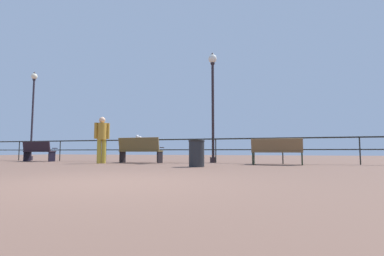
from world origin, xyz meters
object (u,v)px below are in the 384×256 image
at_px(lamppost_center, 213,93).
at_px(person_by_bench, 102,137).
at_px(bench_near_right, 277,150).
at_px(lamppost_left, 33,106).
at_px(bench_near_left, 140,149).
at_px(trash_bin, 197,153).
at_px(bench_far_left, 38,150).
at_px(seagull_on_rail, 139,137).

height_order(lamppost_center, person_by_bench, lamppost_center).
distance_m(bench_near_right, person_by_bench, 6.53).
distance_m(bench_near_right, lamppost_center, 3.60).
bearing_deg(lamppost_left, person_by_bench, -19.17).
bearing_deg(bench_near_left, lamppost_center, 21.29).
xyz_separation_m(lamppost_center, trash_bin, (0.22, -3.13, -2.46)).
bearing_deg(bench_far_left, trash_bin, -14.27).
distance_m(bench_far_left, bench_near_right, 10.42).
relative_size(bench_near_right, trash_bin, 2.16).
relative_size(bench_near_left, lamppost_left, 0.39).
height_order(person_by_bench, trash_bin, person_by_bench).
bearing_deg(lamppost_left, bench_far_left, -34.07).
bearing_deg(lamppost_center, seagull_on_rail, -176.65).
bearing_deg(person_by_bench, seagull_on_rail, 68.88).
bearing_deg(lamppost_left, bench_near_left, -9.09).
relative_size(bench_near_left, trash_bin, 2.27).
bearing_deg(trash_bin, bench_near_left, 145.43).
bearing_deg(trash_bin, bench_near_right, 42.12).
relative_size(bench_near_right, person_by_bench, 0.96).
height_order(bench_far_left, lamppost_center, lamppost_center).
height_order(lamppost_left, trash_bin, lamppost_left).
bearing_deg(bench_far_left, bench_near_left, -0.17).
relative_size(bench_near_right, lamppost_center, 0.37).
height_order(lamppost_left, lamppost_center, lamppost_center).
bearing_deg(bench_near_right, trash_bin, -137.88).
relative_size(bench_near_left, lamppost_center, 0.39).
bearing_deg(bench_near_left, trash_bin, -34.57).
bearing_deg(person_by_bench, bench_far_left, 167.73).
bearing_deg(seagull_on_rail, person_by_bench, -111.12).
bearing_deg(lamppost_left, trash_bin, -17.87).
bearing_deg(bench_near_left, bench_far_left, 179.83).
height_order(lamppost_center, seagull_on_rail, lamppost_center).
xyz_separation_m(person_by_bench, seagull_on_rail, (0.67, 1.73, 0.04)).
relative_size(bench_near_left, bench_near_right, 1.05).
distance_m(bench_near_right, lamppost_left, 12.25).
height_order(bench_far_left, person_by_bench, person_by_bench).
height_order(bench_near_right, lamppost_left, lamppost_left).
distance_m(bench_near_left, trash_bin, 3.62).
relative_size(bench_far_left, bench_near_left, 0.83).
distance_m(bench_near_left, seagull_on_rail, 1.15).
relative_size(seagull_on_rail, trash_bin, 0.53).
bearing_deg(bench_near_right, person_by_bench, -172.45).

